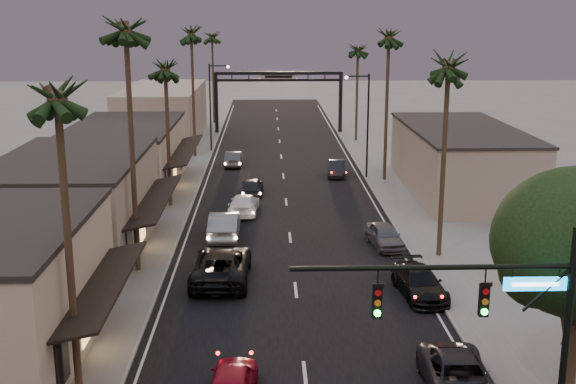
{
  "coord_description": "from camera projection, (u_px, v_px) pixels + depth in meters",
  "views": [
    {
      "loc": [
        -1.44,
        -15.9,
        13.82
      ],
      "look_at": [
        -0.07,
        30.05,
        2.5
      ],
      "focal_mm": 45.0,
      "sensor_mm": 36.0,
      "label": 1
    }
  ],
  "objects": [
    {
      "name": "arch",
      "position": [
        279.0,
        87.0,
        85.4
      ],
      "size": [
        15.2,
        0.4,
        7.27
      ],
      "color": "black",
      "rests_on": "ground"
    },
    {
      "name": "streetlight_left",
      "position": [
        213.0,
        100.0,
        73.6
      ],
      "size": [
        2.13,
        0.3,
        9.0
      ],
      "color": "black",
      "rests_on": "ground"
    },
    {
      "name": "ground",
      "position": [
        285.0,
        193.0,
        57.6
      ],
      "size": [
        200.0,
        200.0,
        0.0
      ],
      "primitive_type": "plane",
      "color": "slate",
      "rests_on": "ground"
    },
    {
      "name": "palm_lb",
      "position": [
        125.0,
        23.0,
        36.68
      ],
      "size": [
        3.2,
        3.2,
        15.2
      ],
      "color": "#38281C",
      "rests_on": "ground"
    },
    {
      "name": "palm_rb",
      "position": [
        389.0,
        32.0,
        58.77
      ],
      "size": [
        3.2,
        3.2,
        14.2
      ],
      "color": "#38281C",
      "rests_on": "ground"
    },
    {
      "name": "sidewalk_right",
      "position": [
        380.0,
        161.0,
        69.51
      ],
      "size": [
        5.0,
        92.0,
        0.12
      ],
      "primitive_type": "cube",
      "color": "slate",
      "rests_on": "ground"
    },
    {
      "name": "palm_rc",
      "position": [
        358.0,
        46.0,
        78.64
      ],
      "size": [
        3.2,
        3.2,
        12.2
      ],
      "color": "#38281C",
      "rests_on": "ground"
    },
    {
      "name": "streetlight_right",
      "position": [
        365.0,
        117.0,
        61.38
      ],
      "size": [
        2.13,
        0.3,
        9.0
      ],
      "color": "black",
      "rests_on": "ground"
    },
    {
      "name": "palm_lc",
      "position": [
        165.0,
        63.0,
        50.97
      ],
      "size": [
        3.2,
        3.2,
        12.2
      ],
      "color": "#38281C",
      "rests_on": "ground"
    },
    {
      "name": "curbside_far",
      "position": [
        337.0,
        168.0,
        63.37
      ],
      "size": [
        1.91,
        4.26,
        1.36
      ],
      "primitive_type": "imported",
      "rotation": [
        0.0,
        0.0,
        -0.12
      ],
      "color": "black",
      "rests_on": "ground"
    },
    {
      "name": "oncoming_dgrey",
      "position": [
        252.0,
        187.0,
        56.67
      ],
      "size": [
        1.89,
        4.1,
        1.36
      ],
      "primitive_type": "imported",
      "rotation": [
        0.0,
        0.0,
        3.07
      ],
      "color": "black",
      "rests_on": "ground"
    },
    {
      "name": "storefront_mid",
      "position": [
        74.0,
        206.0,
        42.98
      ],
      "size": [
        8.0,
        14.0,
        5.5
      ],
      "primitive_type": "cube",
      "color": "gray",
      "rests_on": "ground"
    },
    {
      "name": "oncoming_white",
      "position": [
        244.0,
        204.0,
        51.31
      ],
      "size": [
        2.28,
        4.97,
        1.41
      ],
      "primitive_type": "imported",
      "rotation": [
        0.0,
        0.0,
        3.08
      ],
      "color": "white",
      "rests_on": "ground"
    },
    {
      "name": "curbside_black",
      "position": [
        419.0,
        283.0,
        36.31
      ],
      "size": [
        2.48,
        5.03,
        1.41
      ],
      "primitive_type": "imported",
      "rotation": [
        0.0,
        0.0,
        0.11
      ],
      "color": "black",
      "rests_on": "ground"
    },
    {
      "name": "oncoming_pickup",
      "position": [
        221.0,
        265.0,
        38.32
      ],
      "size": [
        3.15,
        6.48,
        1.78
      ],
      "primitive_type": "imported",
      "rotation": [
        0.0,
        0.0,
        3.11
      ],
      "color": "black",
      "rests_on": "ground"
    },
    {
      "name": "oncoming_red",
      "position": [
        232.0,
        382.0,
        26.44
      ],
      "size": [
        2.01,
        4.33,
        1.44
      ],
      "primitive_type": "imported",
      "rotation": [
        0.0,
        0.0,
        3.07
      ],
      "color": "maroon",
      "rests_on": "ground"
    },
    {
      "name": "traffic_signal",
      "position": [
        506.0,
        315.0,
        21.62
      ],
      "size": [
        8.51,
        0.22,
        7.8
      ],
      "color": "black",
      "rests_on": "ground"
    },
    {
      "name": "oncoming_grey_far",
      "position": [
        234.0,
        159.0,
        67.59
      ],
      "size": [
        1.54,
        4.26,
        1.4
      ],
      "primitive_type": "imported",
      "rotation": [
        0.0,
        0.0,
        3.13
      ],
      "color": "#444448",
      "rests_on": "ground"
    },
    {
      "name": "oncoming_silver",
      "position": [
        224.0,
        225.0,
        45.73
      ],
      "size": [
        1.86,
        5.23,
        1.72
      ],
      "primitive_type": "imported",
      "rotation": [
        0.0,
        0.0,
        3.13
      ],
      "color": "gray",
      "rests_on": "ground"
    },
    {
      "name": "palm_far",
      "position": [
        212.0,
        34.0,
        91.51
      ],
      "size": [
        3.2,
        3.2,
        13.2
      ],
      "color": "#38281C",
      "rests_on": "ground"
    },
    {
      "name": "curbside_grey",
      "position": [
        385.0,
        236.0,
        44.02
      ],
      "size": [
        2.21,
        4.32,
        1.41
      ],
      "primitive_type": "imported",
      "rotation": [
        0.0,
        0.0,
        0.14
      ],
      "color": "#525358",
      "rests_on": "ground"
    },
    {
      "name": "road",
      "position": [
        284.0,
        179.0,
        62.46
      ],
      "size": [
        14.0,
        120.0,
        0.02
      ],
      "primitive_type": "cube",
      "color": "black",
      "rests_on": "ground"
    },
    {
      "name": "building_right",
      "position": [
        461.0,
        161.0,
        57.41
      ],
      "size": [
        8.0,
        18.0,
        5.0
      ],
      "primitive_type": "cube",
      "color": "gray",
      "rests_on": "ground"
    },
    {
      "name": "palm_la",
      "position": [
        56.0,
        87.0,
        24.53
      ],
      "size": [
        3.2,
        3.2,
        13.2
      ],
      "color": "#38281C",
      "rests_on": "ground"
    },
    {
      "name": "palm_ld",
      "position": [
        191.0,
        30.0,
        68.94
      ],
      "size": [
        3.2,
        3.2,
        14.2
      ],
      "color": "#38281C",
      "rests_on": "ground"
    },
    {
      "name": "storefront_dist",
      "position": [
        163.0,
        114.0,
        80.77
      ],
      "size": [
        8.0,
        20.0,
        6.0
      ],
      "primitive_type": "cube",
      "color": "gray",
      "rests_on": "ground"
    },
    {
      "name": "storefront_far",
      "position": [
        125.0,
        158.0,
        58.57
      ],
      "size": [
        8.0,
        16.0,
        5.0
      ],
      "primitive_type": "cube",
      "color": "#BDAD90",
      "rests_on": "ground"
    },
    {
      "name": "curbside_near",
      "position": [
        459.0,
        378.0,
        26.7
      ],
      "size": [
        2.54,
        5.31,
        1.46
      ],
      "primitive_type": "imported",
      "rotation": [
        0.0,
        0.0,
        -0.02
      ],
      "color": "black",
      "rests_on": "ground"
    },
    {
      "name": "sidewalk_left",
      "position": [
        183.0,
        163.0,
        68.96
      ],
      "size": [
        5.0,
        92.0,
        0.12
      ],
      "primitive_type": "cube",
      "color": "slate",
      "rests_on": "ground"
    },
    {
      "name": "palm_ra",
      "position": [
        449.0,
        59.0,
        39.59
      ],
      "size": [
        3.2,
        3.2,
        13.2
      ],
      "color": "#38281C",
      "rests_on": "ground"
    }
  ]
}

